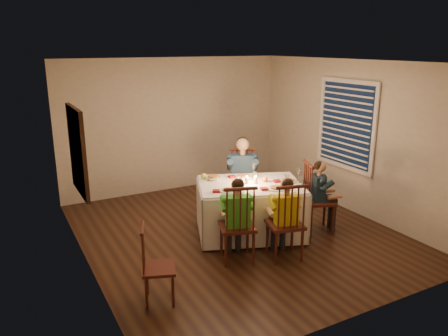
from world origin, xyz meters
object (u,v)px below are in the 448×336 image
chair_near_right (284,257)px  child_yellow (284,257)px  chair_near_left (237,260)px  child_green (237,260)px  chair_extra (160,300)px  chair_adult (242,213)px  dining_table (250,198)px  adult (242,213)px  chair_end (317,230)px  child_teal (317,230)px  serving_bowl (213,178)px

chair_near_right → child_yellow: (0.00, 0.00, 0.00)m
chair_near_left → chair_near_right: bearing=176.6°
child_yellow → child_green: bearing=-7.0°
chair_near_left → chair_extra: (-1.26, -0.43, 0.00)m
chair_adult → chair_near_left: same height
chair_extra → child_green: (1.26, 0.43, 0.00)m
dining_table → adult: (0.33, 0.80, -0.58)m
chair_end → child_teal: (0.00, 0.00, 0.00)m
chair_near_right → child_green: size_ratio=0.95×
chair_adult → adult: 0.00m
serving_bowl → chair_adult: bearing=26.8°
serving_bowl → adult: bearing=26.8°
chair_adult → chair_near_right: size_ratio=1.00×
child_green → child_yellow: child_green is taller
child_green → child_yellow: bearing=176.6°
chair_near_right → child_teal: size_ratio=0.98×
chair_extra → dining_table: bearing=-39.9°
chair_end → child_yellow: child_yellow is taller
adult → child_teal: (0.68, -1.20, 0.00)m
dining_table → adult: dining_table is taller
chair_end → adult: size_ratio=0.83×
chair_near_right → chair_extra: 1.88m
chair_adult → adult: adult is taller
chair_near_right → dining_table: bearing=-75.0°
dining_table → child_green: dining_table is taller
adult → child_green: adult is taller
adult → child_yellow: size_ratio=1.16×
dining_table → adult: 1.05m
chair_adult → child_teal: (0.68, -1.20, 0.00)m
chair_near_left → chair_extra: chair_near_left is taller
chair_adult → chair_extra: (-2.20, -1.89, 0.00)m
dining_table → chair_near_left: (-0.60, -0.66, -0.58)m
chair_end → child_yellow: (-1.01, -0.50, 0.00)m
chair_near_left → chair_near_right: (0.61, -0.24, 0.00)m
chair_end → child_green: size_ratio=0.95×
chair_adult → child_green: (-0.94, -1.46, 0.00)m
child_green → chair_near_left: bearing=-0.0°
chair_adult → child_yellow: 1.73m
dining_table → chair_adult: 1.05m
chair_adult → chair_extra: size_ratio=1.19×
chair_near_left → chair_end: same height
chair_adult → child_green: bearing=-94.3°
chair_end → chair_extra: 2.96m
chair_end → serving_bowl: (-1.42, 0.82, 0.84)m
chair_end → adult: 1.38m
dining_table → child_green: 1.06m
chair_adult → child_yellow: child_yellow is taller
chair_adult → child_green: size_ratio=0.95×
chair_adult → child_teal: child_teal is taller
child_green → serving_bowl: size_ratio=5.69×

